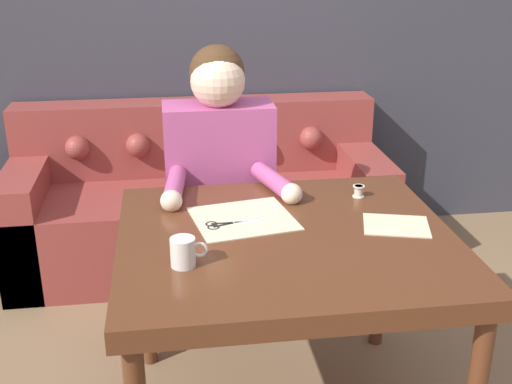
{
  "coord_description": "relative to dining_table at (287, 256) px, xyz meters",
  "views": [
    {
      "loc": [
        -0.34,
        -1.89,
        1.68
      ],
      "look_at": [
        -0.05,
        0.14,
        0.87
      ],
      "focal_mm": 45.0,
      "sensor_mm": 36.0,
      "label": 1
    }
  ],
  "objects": [
    {
      "name": "thread_spool",
      "position": [
        0.33,
        0.3,
        0.1
      ],
      "size": [
        0.04,
        0.04,
        0.05
      ],
      "color": "beige",
      "rests_on": "dining_table"
    },
    {
      "name": "pattern_paper_main",
      "position": [
        -0.13,
        0.15,
        0.08
      ],
      "size": [
        0.39,
        0.36,
        0.0
      ],
      "color": "beige",
      "rests_on": "dining_table"
    },
    {
      "name": "dining_table",
      "position": [
        0.0,
        0.0,
        0.0
      ],
      "size": [
        1.11,
        1.0,
        0.77
      ],
      "color": "#562D19",
      "rests_on": "ground_plane"
    },
    {
      "name": "wall_back",
      "position": [
        -0.03,
        1.76,
        0.61
      ],
      "size": [
        8.0,
        0.06,
        2.6
      ],
      "color": "#383842",
      "rests_on": "ground_plane"
    },
    {
      "name": "couch",
      "position": [
        -0.22,
        1.38,
        -0.38
      ],
      "size": [
        1.99,
        0.77,
        0.85
      ],
      "color": "brown",
      "rests_on": "ground_plane"
    },
    {
      "name": "scissors",
      "position": [
        -0.19,
        0.11,
        0.08
      ],
      "size": [
        0.22,
        0.09,
        0.01
      ],
      "color": "silver",
      "rests_on": "dining_table"
    },
    {
      "name": "pattern_paper_offcut",
      "position": [
        0.38,
        0.02,
        0.08
      ],
      "size": [
        0.26,
        0.23,
        0.0
      ],
      "color": "beige",
      "rests_on": "dining_table"
    },
    {
      "name": "mug",
      "position": [
        -0.35,
        -0.16,
        0.12
      ],
      "size": [
        0.11,
        0.08,
        0.09
      ],
      "color": "silver",
      "rests_on": "dining_table"
    },
    {
      "name": "person",
      "position": [
        -0.17,
        0.66,
        -0.01
      ],
      "size": [
        0.52,
        0.58,
        1.29
      ],
      "color": "#33281E",
      "rests_on": "ground_plane"
    }
  ]
}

